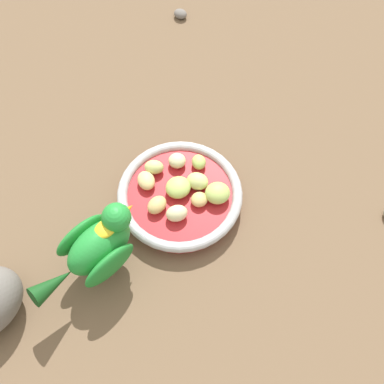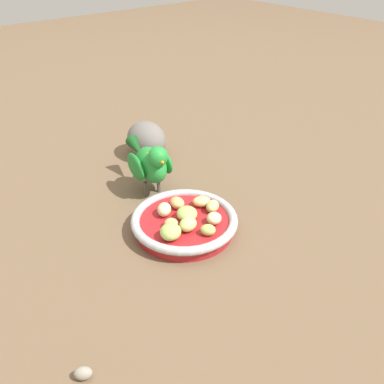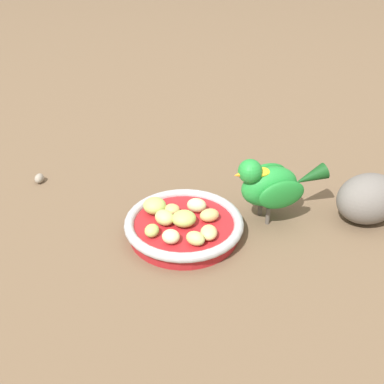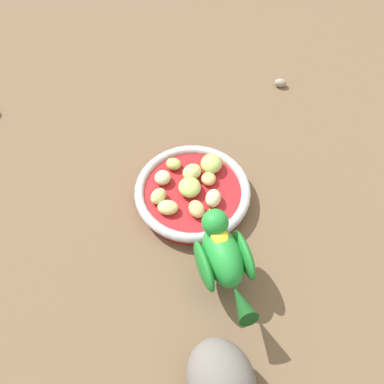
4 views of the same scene
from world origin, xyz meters
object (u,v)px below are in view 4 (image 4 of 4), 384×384
at_px(apple_piece_6, 174,164).
at_px(apple_piece_7, 213,198).
at_px(apple_piece_4, 194,210).
at_px(apple_piece_3, 163,178).
at_px(apple_piece_5, 211,164).
at_px(rock_large, 221,380).
at_px(feeding_bowl, 193,194).
at_px(pebble_1, 280,83).
at_px(apple_piece_9, 158,195).
at_px(apple_piece_2, 168,207).
at_px(apple_piece_1, 209,179).
at_px(parrot, 223,257).
at_px(apple_piece_8, 192,172).
at_px(apple_piece_0, 190,187).

distance_m(apple_piece_6, apple_piece_7, 0.09).
bearing_deg(apple_piece_4, apple_piece_3, 10.23).
height_order(apple_piece_5, rock_large, rock_large).
relative_size(feeding_bowl, apple_piece_5, 5.08).
bearing_deg(apple_piece_4, pebble_1, -57.56).
bearing_deg(apple_piece_5, apple_piece_9, 96.40).
distance_m(apple_piece_2, apple_piece_7, 0.07).
xyz_separation_m(apple_piece_3, apple_piece_4, (-0.08, -0.01, -0.00)).
bearing_deg(apple_piece_4, apple_piece_9, 35.28).
xyz_separation_m(apple_piece_6, rock_large, (-0.34, 0.11, 0.01)).
height_order(apple_piece_3, pebble_1, apple_piece_3).
distance_m(apple_piece_1, parrot, 0.16).
relative_size(apple_piece_2, apple_piece_5, 0.88).
bearing_deg(rock_large, apple_piece_8, -22.63).
distance_m(apple_piece_7, rock_large, 0.28).
relative_size(apple_piece_2, rock_large, 0.30).
height_order(feeding_bowl, parrot, parrot).
height_order(apple_piece_5, parrot, parrot).
bearing_deg(apple_piece_3, rock_large, 165.75).
relative_size(apple_piece_5, apple_piece_9, 1.25).
height_order(apple_piece_1, apple_piece_6, apple_piece_6).
bearing_deg(apple_piece_4, apple_piece_2, 53.42).
height_order(apple_piece_3, apple_piece_5, apple_piece_5).
height_order(apple_piece_0, apple_piece_3, apple_piece_0).
bearing_deg(apple_piece_6, rock_large, 161.92).
bearing_deg(rock_large, apple_piece_2, -13.22).
bearing_deg(apple_piece_7, apple_piece_8, 4.11).
height_order(apple_piece_4, parrot, parrot).
xyz_separation_m(apple_piece_3, rock_large, (-0.32, 0.08, 0.01)).
distance_m(apple_piece_4, apple_piece_7, 0.04).
distance_m(feeding_bowl, apple_piece_2, 0.06).
bearing_deg(parrot, pebble_1, -34.84).
height_order(apple_piece_6, pebble_1, apple_piece_6).
distance_m(feeding_bowl, apple_piece_3, 0.06).
bearing_deg(apple_piece_3, apple_piece_8, -106.59).
xyz_separation_m(feeding_bowl, apple_piece_7, (-0.03, -0.02, 0.02)).
xyz_separation_m(apple_piece_7, apple_piece_8, (0.06, 0.00, 0.00)).
height_order(apple_piece_0, apple_piece_6, apple_piece_0).
height_order(feeding_bowl, apple_piece_8, apple_piece_8).
distance_m(apple_piece_4, apple_piece_6, 0.10).
bearing_deg(feeding_bowl, apple_piece_4, 154.18).
bearing_deg(apple_piece_8, feeding_bowl, 152.99).
bearing_deg(apple_piece_5, pebble_1, -61.40).
height_order(apple_piece_4, rock_large, rock_large).
xyz_separation_m(feeding_bowl, apple_piece_0, (0.00, 0.00, 0.02)).
xyz_separation_m(apple_piece_0, apple_piece_9, (0.01, 0.05, -0.00)).
bearing_deg(apple_piece_8, rock_large, 157.37).
height_order(apple_piece_8, rock_large, rock_large).
bearing_deg(rock_large, apple_piece_5, -28.19).
bearing_deg(apple_piece_2, feeding_bowl, -75.40).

